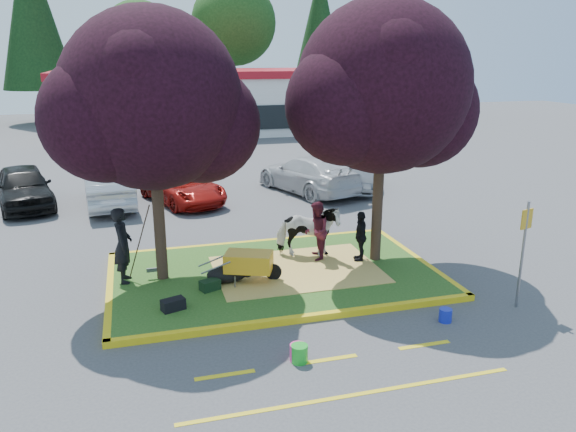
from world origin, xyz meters
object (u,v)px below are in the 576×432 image
object	(u,v)px
cow	(308,232)
car_black	(24,187)
bucket_pink	(298,353)
handler	(123,245)
car_silver	(108,185)
calf	(227,274)
sign_post	(524,243)
wheelbarrow	(249,262)
bucket_green	(299,354)
bucket_blue	(445,315)

from	to	relation	value
cow	car_black	world-z (taller)	cow
bucket_pink	car_black	bearing A→B (deg)	116.79
handler	car_silver	bearing A→B (deg)	8.07
handler	car_black	distance (m)	9.53
cow	car_silver	xyz separation A→B (m)	(-5.43, 7.79, -0.10)
calf	car_silver	world-z (taller)	car_silver
sign_post	bucket_pink	world-z (taller)	sign_post
car_black	car_silver	xyz separation A→B (m)	(3.03, -0.61, 0.01)
wheelbarrow	car_black	xyz separation A→B (m)	(-6.55, 9.71, 0.10)
car_silver	bucket_green	bearing A→B (deg)	100.91
sign_post	cow	bearing A→B (deg)	117.21
calf	wheelbarrow	xyz separation A→B (m)	(0.53, -0.16, 0.31)
wheelbarrow	bucket_green	distance (m)	3.68
sign_post	car_black	distance (m)	17.42
cow	bucket_pink	bearing A→B (deg)	178.62
calf	bucket_green	bearing A→B (deg)	-80.34
calf	bucket_pink	world-z (taller)	calf
car_silver	calf	bearing A→B (deg)	103.18
cow	calf	size ratio (longest dim) A/B	1.72
sign_post	bucket_blue	xyz separation A→B (m)	(-1.96, -0.22, -1.39)
calf	car_silver	distance (m)	9.45
sign_post	car_silver	world-z (taller)	sign_post
bucket_green	car_black	xyz separation A→B (m)	(-6.74, 13.36, 0.60)
car_black	car_silver	size ratio (longest dim) A/B	0.96
sign_post	handler	bearing A→B (deg)	141.50
car_black	handler	bearing A→B (deg)	-81.25
handler	sign_post	xyz separation A→B (m)	(8.60, -3.59, 0.45)
bucket_blue	cow	bearing A→B (deg)	112.81
handler	sign_post	size ratio (longest dim) A/B	0.75
car_black	car_silver	world-z (taller)	car_silver
car_silver	car_black	bearing A→B (deg)	-16.59
calf	car_silver	size ratio (longest dim) A/B	0.21
cow	sign_post	distance (m)	5.52
bucket_blue	sign_post	bearing A→B (deg)	6.45
sign_post	bucket_green	world-z (taller)	sign_post
bucket_pink	wheelbarrow	bearing A→B (deg)	92.69
handler	bucket_blue	bearing A→B (deg)	-115.85
wheelbarrow	bucket_blue	bearing A→B (deg)	-15.85
handler	calf	bearing A→B (deg)	-103.11
car_silver	bucket_pink	bearing A→B (deg)	100.90
wheelbarrow	bucket_green	size ratio (longest dim) A/B	5.88
sign_post	car_black	xyz separation A→B (m)	(-12.21, 12.41, -0.76)
bucket_blue	handler	bearing A→B (deg)	150.10
wheelbarrow	sign_post	xyz separation A→B (m)	(5.66, -2.69, 0.86)
car_silver	bucket_blue	bearing A→B (deg)	115.67
car_black	wheelbarrow	bearing A→B (deg)	-69.53
wheelbarrow	bucket_green	world-z (taller)	wheelbarrow
calf	car_black	world-z (taller)	car_black
bucket_pink	car_silver	world-z (taller)	car_silver
sign_post	car_black	world-z (taller)	sign_post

